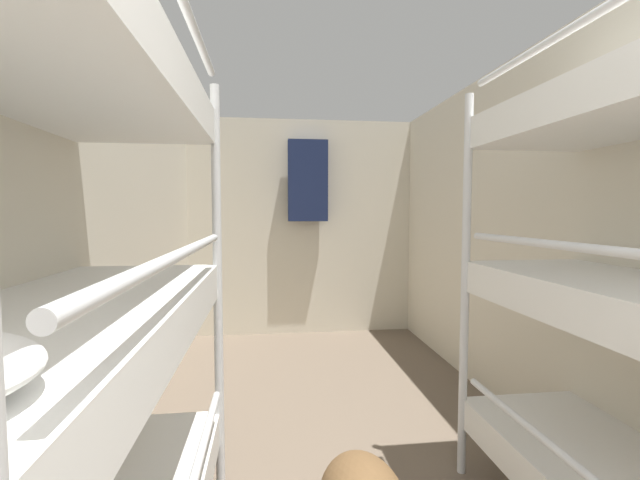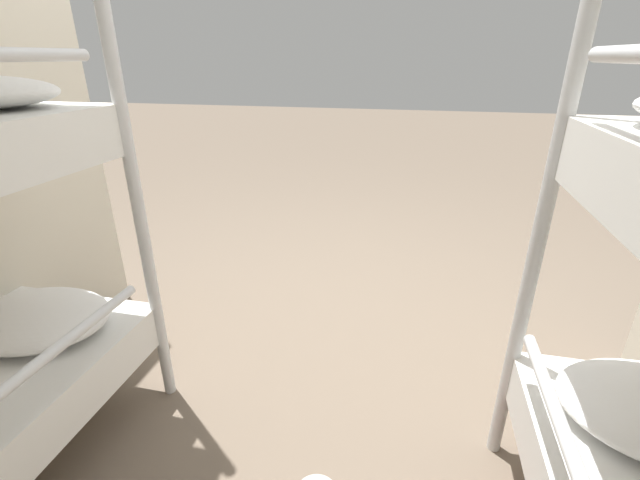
{
  "view_description": "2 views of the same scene",
  "coord_description": "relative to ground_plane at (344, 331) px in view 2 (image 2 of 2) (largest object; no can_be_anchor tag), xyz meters",
  "views": [
    {
      "loc": [
        -0.4,
        0.2,
        1.41
      ],
      "look_at": [
        0.09,
        4.13,
        1.14
      ],
      "focal_mm": 24.0,
      "sensor_mm": 36.0,
      "label": 1
    },
    {
      "loc": [
        -0.28,
        1.79,
        1.28
      ],
      "look_at": [
        0.05,
        0.36,
        0.65
      ],
      "focal_mm": 24.0,
      "sensor_mm": 36.0,
      "label": 2
    }
  ],
  "objects": [
    {
      "name": "ground_plane",
      "position": [
        0.0,
        0.0,
        0.0
      ],
      "size": [
        20.0,
        20.0,
        0.0
      ],
      "primitive_type": "plane",
      "color": "#6B5B4C"
    }
  ]
}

